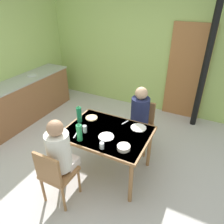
% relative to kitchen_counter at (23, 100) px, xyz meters
% --- Properties ---
extents(ground_plane, '(6.14, 6.14, 0.00)m').
position_rel_kitchen_counter_xyz_m(ground_plane, '(1.96, -0.56, -0.45)').
color(ground_plane, '#B8B1AF').
extents(wall_back, '(4.78, 0.10, 2.89)m').
position_rel_kitchen_counter_xyz_m(wall_back, '(1.96, 1.80, 0.99)').
color(wall_back, '#A6C265').
rests_on(wall_back, ground_plane).
extents(wall_left, '(0.10, 3.54, 2.89)m').
position_rel_kitchen_counter_xyz_m(wall_left, '(-0.33, 0.03, 0.99)').
color(wall_left, '#A4BE66').
rests_on(wall_left, ground_plane).
extents(door_wooden, '(0.80, 0.05, 2.00)m').
position_rel_kitchen_counter_xyz_m(door_wooden, '(3.05, 1.72, 0.55)').
color(door_wooden, '#9F6435').
rests_on(door_wooden, ground_plane).
extents(stove_pipe_column, '(0.12, 0.12, 2.89)m').
position_rel_kitchen_counter_xyz_m(stove_pipe_column, '(3.39, 1.45, 0.99)').
color(stove_pipe_column, black).
rests_on(stove_pipe_column, ground_plane).
extents(kitchen_counter, '(0.61, 2.41, 0.91)m').
position_rel_kitchen_counter_xyz_m(kitchen_counter, '(0.00, 0.00, 0.00)').
color(kitchen_counter, brown).
rests_on(kitchen_counter, ground_plane).
extents(dining_table, '(1.22, 0.91, 0.74)m').
position_rel_kitchen_counter_xyz_m(dining_table, '(2.38, -0.58, 0.21)').
color(dining_table, '#95653C').
rests_on(dining_table, ground_plane).
extents(chair_near_diner, '(0.40, 0.40, 0.87)m').
position_rel_kitchen_counter_xyz_m(chair_near_diner, '(2.05, -1.39, 0.05)').
color(chair_near_diner, '#95653C').
rests_on(chair_near_diner, ground_plane).
extents(chair_far_diner, '(0.40, 0.40, 0.87)m').
position_rel_kitchen_counter_xyz_m(chair_far_diner, '(2.62, 0.22, 0.05)').
color(chair_far_diner, '#95653C').
rests_on(chair_far_diner, ground_plane).
extents(person_near_diner, '(0.30, 0.37, 0.77)m').
position_rel_kitchen_counter_xyz_m(person_near_diner, '(2.05, -1.25, 0.33)').
color(person_near_diner, silver).
rests_on(person_near_diner, ground_plane).
extents(person_far_diner, '(0.30, 0.37, 0.77)m').
position_rel_kitchen_counter_xyz_m(person_far_diner, '(2.62, 0.08, 0.33)').
color(person_far_diner, '#281D3E').
rests_on(person_far_diner, ground_plane).
extents(water_bottle_green_near, '(0.08, 0.08, 0.28)m').
position_rel_kitchen_counter_xyz_m(water_bottle_green_near, '(1.87, -0.54, 0.42)').
color(water_bottle_green_near, '#1E7B4C').
rests_on(water_bottle_green_near, dining_table).
extents(water_bottle_green_far, '(0.08, 0.08, 0.27)m').
position_rel_kitchen_counter_xyz_m(water_bottle_green_far, '(2.13, -0.92, 0.42)').
color(water_bottle_green_far, '#2B9A54').
rests_on(water_bottle_green_far, dining_table).
extents(serving_bowl_center, '(0.17, 0.17, 0.05)m').
position_rel_kitchen_counter_xyz_m(serving_bowl_center, '(2.74, -0.83, 0.32)').
color(serving_bowl_center, silver).
rests_on(serving_bowl_center, dining_table).
extents(dinner_plate_near_left, '(0.21, 0.21, 0.01)m').
position_rel_kitchen_counter_xyz_m(dinner_plate_near_left, '(2.42, -0.71, 0.30)').
color(dinner_plate_near_left, white).
rests_on(dinner_plate_near_left, dining_table).
extents(dinner_plate_near_right, '(0.23, 0.23, 0.01)m').
position_rel_kitchen_counter_xyz_m(dinner_plate_near_right, '(2.74, -0.30, 0.30)').
color(dinner_plate_near_right, white).
rests_on(dinner_plate_near_right, dining_table).
extents(drinking_glass_by_near_diner, '(0.06, 0.06, 0.11)m').
position_rel_kitchen_counter_xyz_m(drinking_glass_by_near_diner, '(2.09, -0.74, 0.34)').
color(drinking_glass_by_near_diner, silver).
rests_on(drinking_glass_by_near_diner, dining_table).
extents(drinking_glass_by_far_diner, '(0.06, 0.06, 0.09)m').
position_rel_kitchen_counter_xyz_m(drinking_glass_by_far_diner, '(2.49, -0.94, 0.34)').
color(drinking_glass_by_far_diner, silver).
rests_on(drinking_glass_by_far_diner, dining_table).
extents(bread_plate_sliced, '(0.19, 0.19, 0.02)m').
position_rel_kitchen_counter_xyz_m(bread_plate_sliced, '(1.98, -0.38, 0.30)').
color(bread_plate_sliced, '#DBB77A').
rests_on(bread_plate_sliced, dining_table).
extents(cutlery_knife_near, '(0.05, 0.15, 0.00)m').
position_rel_kitchen_counter_xyz_m(cutlery_knife_near, '(2.01, -0.86, 0.29)').
color(cutlery_knife_near, silver).
rests_on(cutlery_knife_near, dining_table).
extents(cutlery_fork_near, '(0.06, 0.15, 0.00)m').
position_rel_kitchen_counter_xyz_m(cutlery_fork_near, '(2.51, -0.25, 0.29)').
color(cutlery_fork_near, silver).
rests_on(cutlery_fork_near, dining_table).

